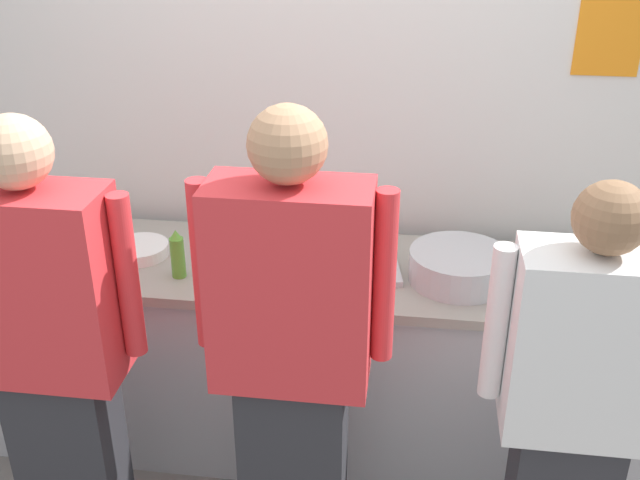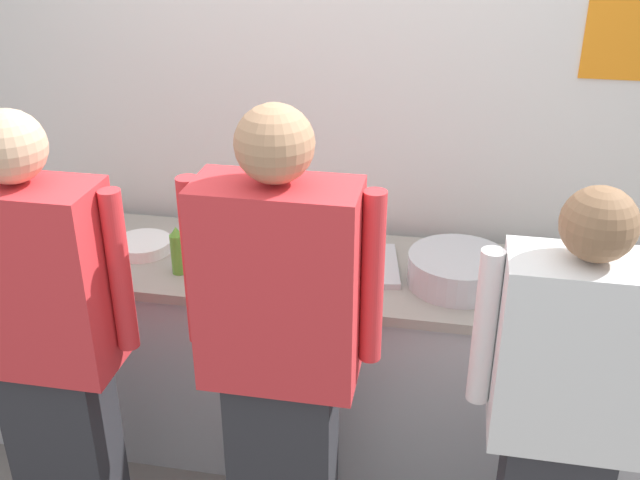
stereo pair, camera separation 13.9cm
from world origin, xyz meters
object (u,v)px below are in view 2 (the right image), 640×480
object	(u,v)px
plate_stack_front	(572,281)
plate_stack_rear	(143,246)
sheet_tray	(340,265)
squeeze_bottle_primary	(178,251)
chef_near_left	(47,344)
squeeze_bottle_secondary	(81,218)
chef_far_right	(564,417)
ramekin_orange_sauce	(226,264)
chef_center	(281,355)
mixing_bowl_steel	(458,270)
ramekin_green_sauce	(68,253)

from	to	relation	value
plate_stack_front	plate_stack_rear	xyz separation A→B (m)	(-1.71, 0.02, -0.02)
plate_stack_rear	sheet_tray	bearing A→B (deg)	0.38
plate_stack_rear	squeeze_bottle_primary	world-z (taller)	squeeze_bottle_primary
chef_near_left	plate_stack_rear	bearing A→B (deg)	87.37
chef_near_left	squeeze_bottle_secondary	bearing A→B (deg)	108.94
chef_near_left	chef_far_right	world-z (taller)	chef_near_left
chef_near_left	plate_stack_rear	distance (m)	0.72
ramekin_orange_sauce	chef_center	bearing A→B (deg)	-58.21
plate_stack_rear	mixing_bowl_steel	world-z (taller)	mixing_bowl_steel
chef_far_right	plate_stack_front	distance (m)	0.70
plate_stack_rear	ramekin_green_sauce	xyz separation A→B (m)	(-0.27, -0.12, -0.00)
mixing_bowl_steel	sheet_tray	world-z (taller)	mixing_bowl_steel
squeeze_bottle_primary	ramekin_green_sauce	xyz separation A→B (m)	(-0.49, 0.03, -0.07)
chef_center	ramekin_green_sauce	xyz separation A→B (m)	(-1.02, 0.55, -0.02)
chef_near_left	plate_stack_rear	size ratio (longest dim) A/B	7.13
sheet_tray	ramekin_orange_sauce	xyz separation A→B (m)	(-0.44, -0.09, 0.01)
squeeze_bottle_secondary	chef_center	bearing A→B (deg)	-35.65
chef_far_right	ramekin_green_sauce	size ratio (longest dim) A/B	16.60
chef_far_right	ramekin_orange_sauce	world-z (taller)	chef_far_right
chef_near_left	plate_stack_front	world-z (taller)	chef_near_left
mixing_bowl_steel	ramekin_orange_sauce	xyz separation A→B (m)	(-0.90, -0.05, -0.04)
chef_center	ramekin_orange_sauce	xyz separation A→B (m)	(-0.36, 0.59, -0.02)
ramekin_orange_sauce	ramekin_green_sauce	bearing A→B (deg)	-177.07
chef_center	mixing_bowl_steel	size ratio (longest dim) A/B	4.54
sheet_tray	plate_stack_front	bearing A→B (deg)	-1.57
chef_far_right	sheet_tray	distance (m)	1.07
chef_far_right	mixing_bowl_steel	world-z (taller)	chef_far_right
chef_far_right	plate_stack_front	world-z (taller)	chef_far_right
chef_near_left	chef_center	bearing A→B (deg)	3.52
chef_center	squeeze_bottle_secondary	bearing A→B (deg)	144.35
squeeze_bottle_primary	plate_stack_front	bearing A→B (deg)	5.07
ramekin_orange_sauce	squeeze_bottle_primary	bearing A→B (deg)	-159.02
chef_near_left	chef_far_right	bearing A→B (deg)	0.70
chef_far_right	ramekin_green_sauce	bearing A→B (deg)	162.98
plate_stack_front	ramekin_green_sauce	distance (m)	1.99
ramekin_orange_sauce	mixing_bowl_steel	bearing A→B (deg)	3.09
chef_near_left	sheet_tray	distance (m)	1.13
plate_stack_rear	plate_stack_front	bearing A→B (deg)	-0.63
chef_center	ramekin_green_sauce	distance (m)	1.17
plate_stack_front	squeeze_bottle_primary	xyz separation A→B (m)	(-1.50, -0.13, 0.05)
chef_near_left	squeeze_bottle_secondary	distance (m)	0.86
sheet_tray	squeeze_bottle_secondary	xyz separation A→B (m)	(-1.14, 0.08, 0.07)
chef_near_left	plate_stack_front	distance (m)	1.88
squeeze_bottle_primary	ramekin_orange_sauce	size ratio (longest dim) A/B	2.48
mixing_bowl_steel	ramekin_green_sauce	distance (m)	1.57
squeeze_bottle_secondary	ramekin_orange_sauce	size ratio (longest dim) A/B	2.21
mixing_bowl_steel	squeeze_bottle_primary	size ratio (longest dim) A/B	1.93
plate_stack_front	ramekin_orange_sauce	size ratio (longest dim) A/B	3.06
mixing_bowl_steel	plate_stack_front	bearing A→B (deg)	2.53
chef_near_left	mixing_bowl_steel	bearing A→B (deg)	27.38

